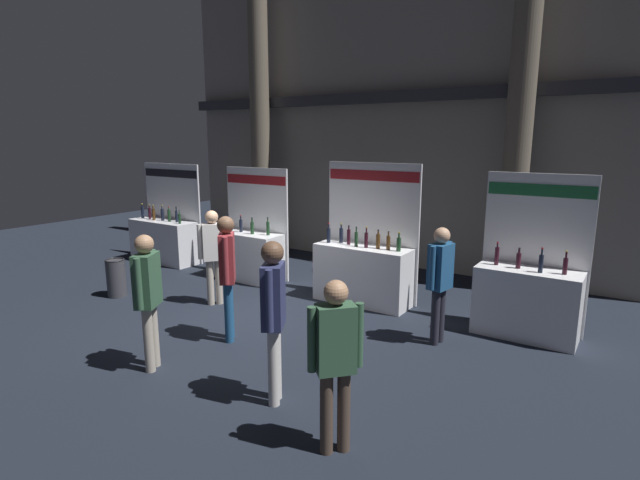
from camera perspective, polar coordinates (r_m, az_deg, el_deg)
ground_plane at (r=8.19m, az=-8.04°, el=-9.10°), size 24.00×24.00×0.00m
hall_colonnade at (r=11.47m, az=7.22°, el=14.27°), size 11.15×1.07×6.87m
exhibitor_booth_0 at (r=12.21m, az=-17.61°, el=0.35°), size 1.84×0.66×2.31m
exhibitor_booth_1 at (r=10.30m, az=-8.29°, el=-1.31°), size 1.61×0.66×2.31m
exhibitor_booth_2 at (r=8.77m, az=5.10°, el=-3.29°), size 1.81×0.66×2.48m
exhibitor_booth_3 at (r=7.89m, az=22.99°, el=-6.03°), size 1.52×0.66×2.40m
trash_bin at (r=9.89m, az=-22.64°, el=-4.08°), size 0.35×0.35×0.71m
visitor_0 at (r=5.36m, az=-5.43°, el=-7.90°), size 0.36×0.48×1.85m
visitor_1 at (r=8.74m, az=-12.34°, el=-1.12°), size 0.39×0.43×1.69m
visitor_2 at (r=4.56m, az=1.82°, el=-13.10°), size 0.39×0.41×1.68m
visitor_3 at (r=7.10m, az=13.79°, el=-4.07°), size 0.29×0.51×1.70m
visitor_4 at (r=7.11m, az=-10.73°, el=-3.17°), size 0.40×0.44×1.84m
visitor_5 at (r=6.48m, az=-19.43°, el=-5.55°), size 0.38×0.49×1.75m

